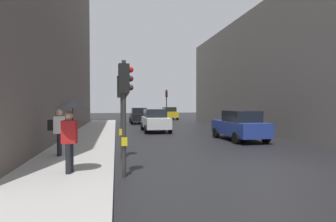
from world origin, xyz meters
name	(u,v)px	position (x,y,z in m)	size (l,w,h in m)	color
ground_plane	(267,166)	(0.00, 0.00, 0.00)	(120.00, 120.00, 0.00)	black
sidewalk_kerb	(86,144)	(-6.63, 6.00, 0.08)	(2.94, 40.00, 0.16)	#A8A5A0
building_facade_right	(316,73)	(11.16, 10.99, 4.74)	(12.00, 27.98, 9.49)	slate
traffic_light_near_right	(123,100)	(-4.84, 2.23, 2.30)	(0.45, 0.34, 3.33)	#2D2D2D
traffic_light_far_median	(167,100)	(0.93, 23.43, 2.72)	(0.25, 0.43, 3.95)	#2D2D2D
traffic_light_near_left	(125,97)	(-4.83, -0.48, 2.35)	(0.44, 0.27, 3.40)	#2D2D2D
car_yellow_taxi	(169,113)	(2.33, 28.88, 0.88)	(2.14, 4.26, 1.76)	yellow
car_blue_van	(240,126)	(2.11, 6.30, 0.88)	(2.13, 4.26, 1.76)	navy
car_white_compact	(155,120)	(-2.06, 12.37, 0.88)	(2.04, 4.21, 1.76)	silver
car_dark_suv	(139,116)	(-2.57, 21.73, 0.88)	(2.05, 4.22, 1.76)	black
pedestrian_with_umbrella	(72,114)	(-6.33, -0.31, 1.84)	(1.00, 1.00, 2.14)	black
pedestrian_with_black_backpack	(58,130)	(-7.27, 2.50, 1.16)	(0.62, 0.36, 1.77)	black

